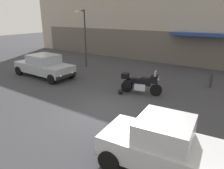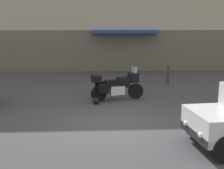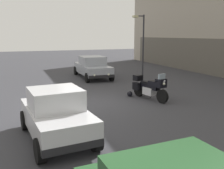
% 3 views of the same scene
% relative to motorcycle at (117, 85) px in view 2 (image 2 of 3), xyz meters
% --- Properties ---
extents(ground_plane, '(80.00, 80.00, 0.00)m').
position_rel_motorcycle_xyz_m(ground_plane, '(-0.29, -3.00, -0.62)').
color(ground_plane, '#38383D').
extents(motorcycle, '(2.23, 1.04, 1.36)m').
position_rel_motorcycle_xyz_m(motorcycle, '(0.00, 0.00, 0.00)').
color(motorcycle, black).
rests_on(motorcycle, ground).
extents(helmet, '(0.28, 0.28, 0.28)m').
position_rel_motorcycle_xyz_m(helmet, '(-0.86, -0.65, -0.48)').
color(helmet, black).
rests_on(helmet, ground).
extents(bollard_curbside, '(0.16, 0.16, 1.02)m').
position_rel_motorcycle_xyz_m(bollard_curbside, '(2.99, 3.36, -0.08)').
color(bollard_curbside, '#333338').
rests_on(bollard_curbside, ground).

